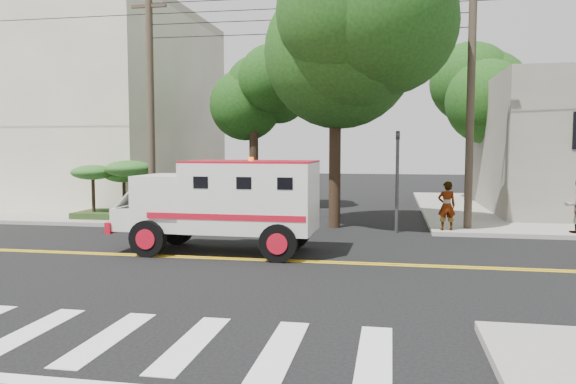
# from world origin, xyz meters

# --- Properties ---
(ground) EXTENTS (100.00, 100.00, 0.00)m
(ground) POSITION_xyz_m (0.00, 0.00, 0.00)
(ground) COLOR black
(ground) RESTS_ON ground
(sidewalk_nw) EXTENTS (17.00, 17.00, 0.15)m
(sidewalk_nw) POSITION_xyz_m (-13.50, 13.50, 0.07)
(sidewalk_nw) COLOR gray
(sidewalk_nw) RESTS_ON ground
(building_left) EXTENTS (16.00, 14.00, 10.00)m
(building_left) POSITION_xyz_m (-15.50, 15.00, 5.15)
(building_left) COLOR #BEB09C
(building_left) RESTS_ON sidewalk_nw
(utility_pole_left) EXTENTS (0.28, 0.28, 9.00)m
(utility_pole_left) POSITION_xyz_m (-5.60, 6.00, 4.50)
(utility_pole_left) COLOR #382D23
(utility_pole_left) RESTS_ON ground
(utility_pole_right) EXTENTS (0.28, 0.28, 9.00)m
(utility_pole_right) POSITION_xyz_m (6.30, 6.20, 4.50)
(utility_pole_right) COLOR #382D23
(utility_pole_right) RESTS_ON ground
(tree_main) EXTENTS (6.08, 5.70, 9.85)m
(tree_main) POSITION_xyz_m (1.94, 6.21, 7.20)
(tree_main) COLOR black
(tree_main) RESTS_ON ground
(tree_left) EXTENTS (4.48, 4.20, 7.70)m
(tree_left) POSITION_xyz_m (-2.68, 11.79, 5.73)
(tree_left) COLOR black
(tree_left) RESTS_ON ground
(tree_right) EXTENTS (4.80, 4.50, 8.20)m
(tree_right) POSITION_xyz_m (8.84, 15.77, 6.09)
(tree_right) COLOR black
(tree_right) RESTS_ON ground
(traffic_signal) EXTENTS (0.15, 0.18, 3.60)m
(traffic_signal) POSITION_xyz_m (3.80, 5.60, 2.23)
(traffic_signal) COLOR #3F3F42
(traffic_signal) RESTS_ON ground
(accessibility_sign) EXTENTS (0.45, 0.10, 2.02)m
(accessibility_sign) POSITION_xyz_m (-6.20, 6.17, 1.37)
(accessibility_sign) COLOR #3F3F42
(accessibility_sign) RESTS_ON ground
(palm_planter) EXTENTS (3.52, 2.63, 2.36)m
(palm_planter) POSITION_xyz_m (-7.44, 6.62, 1.65)
(palm_planter) COLOR #1E3314
(palm_planter) RESTS_ON sidewalk_nw
(armored_truck) EXTENTS (5.87, 2.46, 2.65)m
(armored_truck) POSITION_xyz_m (-1.07, 0.88, 1.51)
(armored_truck) COLOR silver
(armored_truck) RESTS_ON ground
(pedestrian_a) EXTENTS (0.68, 0.50, 1.71)m
(pedestrian_a) POSITION_xyz_m (5.50, 5.50, 1.00)
(pedestrian_a) COLOR gray
(pedestrian_a) RESTS_ON sidewalk_ne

